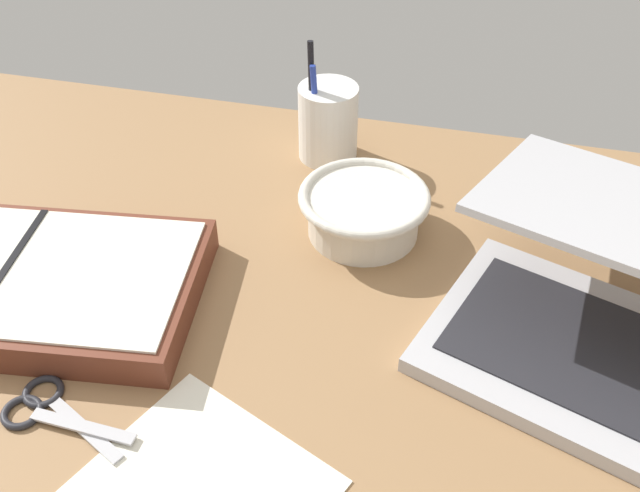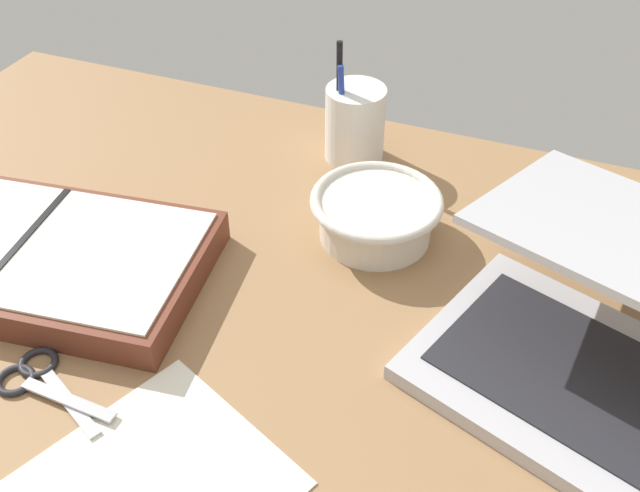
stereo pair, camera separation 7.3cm
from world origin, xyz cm
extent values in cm
cube|color=#936D47|center=(0.00, 0.00, 1.00)|extent=(140.00, 100.00, 2.00)
cube|color=#B7B7BC|center=(28.37, 7.92, 2.90)|extent=(39.56, 31.79, 1.80)
cube|color=#232328|center=(28.37, 7.92, 3.92)|extent=(33.67, 24.70, 0.24)
cylinder|color=silver|center=(1.03, 23.81, 4.58)|extent=(13.23, 13.23, 5.16)
torus|color=silver|center=(1.03, 23.81, 7.16)|extent=(15.57, 15.57, 1.25)
cylinder|color=white|center=(-6.94, 39.09, 7.16)|extent=(8.01, 8.01, 10.33)
cylinder|color=black|center=(-8.87, 38.02, 10.88)|extent=(1.41, 1.90, 15.80)
cylinder|color=#233899|center=(-8.15, 37.25, 9.50)|extent=(1.78, 1.44, 13.05)
cube|color=brown|center=(-33.51, 3.97, 3.91)|extent=(42.41, 26.41, 3.82)
cube|color=silver|center=(-23.88, 5.19, 5.97)|extent=(20.94, 21.72, 0.30)
cube|color=black|center=(-33.51, 3.97, 6.12)|extent=(3.25, 19.48, 0.30)
cube|color=#B7B7BC|center=(-17.95, -10.31, 2.60)|extent=(10.27, 1.61, 0.30)
cube|color=#B7B7BC|center=(-17.95, -10.31, 2.30)|extent=(9.70, 5.61, 0.30)
torus|color=#232328|center=(-24.34, -10.05, 2.30)|extent=(3.90, 3.90, 0.70)
torus|color=#232328|center=(-23.68, -7.48, 2.30)|extent=(3.90, 3.90, 0.70)
camera|label=1|loc=(11.97, -42.33, 56.71)|focal=40.00mm
camera|label=2|loc=(18.96, -40.12, 56.71)|focal=40.00mm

